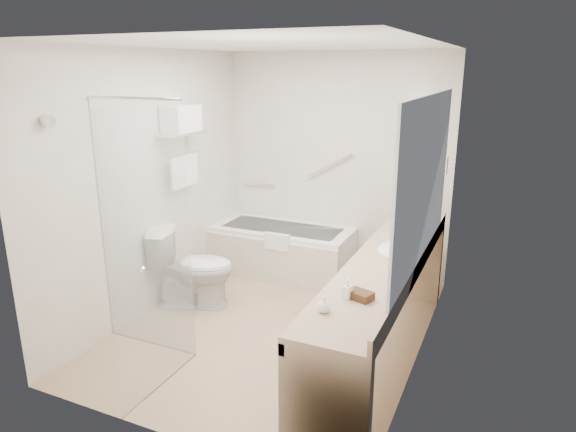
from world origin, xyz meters
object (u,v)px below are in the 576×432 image
at_px(vanity_counter, 383,289).
at_px(toilet, 193,268).
at_px(bathtub, 282,250).
at_px(amenity_basket, 360,295).
at_px(water_bottle_left, 402,236).

xyz_separation_m(vanity_counter, toilet, (-1.97, 0.25, -0.24)).
bearing_deg(toilet, bathtub, -41.15).
distance_m(vanity_counter, amenity_basket, 0.72).
distance_m(bathtub, water_bottle_left, 1.92).
distance_m(toilet, amenity_basket, 2.24).
xyz_separation_m(bathtub, amenity_basket, (1.53, -2.06, 0.60)).
xyz_separation_m(amenity_basket, water_bottle_left, (0.02, 1.15, 0.06)).
distance_m(vanity_counter, water_bottle_left, 0.56).
distance_m(bathtub, toilet, 1.23).
xyz_separation_m(vanity_counter, amenity_basket, (0.01, -0.67, 0.24)).
height_order(bathtub, toilet, toilet).
height_order(amenity_basket, water_bottle_left, water_bottle_left).
height_order(vanity_counter, toilet, vanity_counter).
relative_size(vanity_counter, toilet, 3.33).
relative_size(bathtub, toilet, 1.97).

